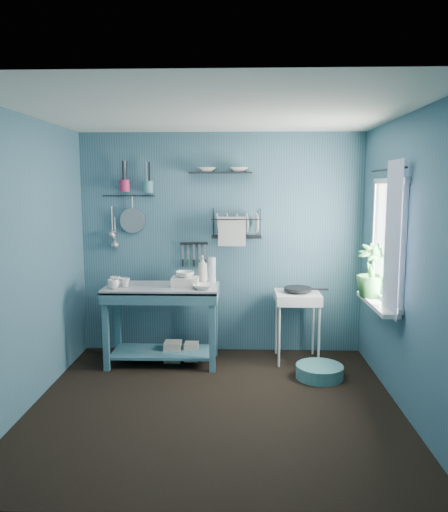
{
  "coord_description": "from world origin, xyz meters",
  "views": [
    {
      "loc": [
        0.22,
        -4.16,
        1.9
      ],
      "look_at": [
        0.05,
        0.85,
        1.2
      ],
      "focal_mm": 35.0,
      "sensor_mm": 36.0,
      "label": 1
    }
  ],
  "objects_px": {
    "soap_bottle": "(203,269)",
    "hotplate_stand": "(297,327)",
    "utensil_cup_magenta": "(125,186)",
    "dish_rack": "(237,223)",
    "frying_pan": "(298,289)",
    "work_counter": "(163,325)",
    "wash_tub": "(185,282)",
    "storage_tin_large": "(173,351)",
    "floor_basin": "(319,372)",
    "colander": "(132,221)",
    "mug_left": "(113,284)",
    "mug_right": "(115,281)",
    "mug_mid": "(125,282)",
    "storage_tin_small": "(191,352)",
    "potted_plant": "(372,271)",
    "utensil_cup_teal": "(148,187)",
    "water_bottle": "(212,270)"
  },
  "relations": [
    {
      "from": "soap_bottle",
      "to": "storage_tin_large",
      "type": "xyz_separation_m",
      "value": [
        -0.32,
        -0.15,
        -0.89
      ]
    },
    {
      "from": "dish_rack",
      "to": "floor_basin",
      "type": "bearing_deg",
      "value": -34.28
    },
    {
      "from": "mug_right",
      "to": "potted_plant",
      "type": "bearing_deg",
      "value": -8.13
    },
    {
      "from": "mug_left",
      "to": "colander",
      "type": "bearing_deg",
      "value": 81.34
    },
    {
      "from": "potted_plant",
      "to": "floor_basin",
      "type": "xyz_separation_m",
      "value": [
        -0.48,
        -0.01,
        -1.03
      ]
    },
    {
      "from": "dish_rack",
      "to": "mug_mid",
      "type": "bearing_deg",
      "value": -154.7
    },
    {
      "from": "hotplate_stand",
      "to": "utensil_cup_magenta",
      "type": "bearing_deg",
      "value": 177.43
    },
    {
      "from": "mug_left",
      "to": "mug_right",
      "type": "height_order",
      "value": "same"
    },
    {
      "from": "mug_left",
      "to": "hotplate_stand",
      "type": "height_order",
      "value": "mug_left"
    },
    {
      "from": "mug_right",
      "to": "wash_tub",
      "type": "relative_size",
      "value": 0.44
    },
    {
      "from": "mug_mid",
      "to": "floor_basin",
      "type": "height_order",
      "value": "mug_mid"
    },
    {
      "from": "frying_pan",
      "to": "colander",
      "type": "bearing_deg",
      "value": 170.93
    },
    {
      "from": "mug_left",
      "to": "potted_plant",
      "type": "height_order",
      "value": "potted_plant"
    },
    {
      "from": "mug_mid",
      "to": "wash_tub",
      "type": "height_order",
      "value": "wash_tub"
    },
    {
      "from": "mug_mid",
      "to": "storage_tin_small",
      "type": "height_order",
      "value": "mug_mid"
    },
    {
      "from": "soap_bottle",
      "to": "hotplate_stand",
      "type": "bearing_deg",
      "value": -4.15
    },
    {
      "from": "mug_mid",
      "to": "hotplate_stand",
      "type": "relative_size",
      "value": 0.13
    },
    {
      "from": "dish_rack",
      "to": "potted_plant",
      "type": "xyz_separation_m",
      "value": [
        1.32,
        -0.71,
        -0.41
      ]
    },
    {
      "from": "water_bottle",
      "to": "storage_tin_small",
      "type": "relative_size",
      "value": 1.4
    },
    {
      "from": "work_counter",
      "to": "soap_bottle",
      "type": "height_order",
      "value": "soap_bottle"
    },
    {
      "from": "wash_tub",
      "to": "mug_left",
      "type": "bearing_deg",
      "value": -169.14
    },
    {
      "from": "work_counter",
      "to": "wash_tub",
      "type": "bearing_deg",
      "value": -14.2
    },
    {
      "from": "work_counter",
      "to": "colander",
      "type": "bearing_deg",
      "value": 123.39
    },
    {
      "from": "utensil_cup_magenta",
      "to": "utensil_cup_teal",
      "type": "relative_size",
      "value": 1.0
    },
    {
      "from": "wash_tub",
      "to": "storage_tin_large",
      "type": "bearing_deg",
      "value": 154.98
    },
    {
      "from": "colander",
      "to": "potted_plant",
      "type": "bearing_deg",
      "value": -17.59
    },
    {
      "from": "soap_bottle",
      "to": "storage_tin_small",
      "type": "height_order",
      "value": "soap_bottle"
    },
    {
      "from": "work_counter",
      "to": "floor_basin",
      "type": "xyz_separation_m",
      "value": [
        1.63,
        -0.38,
        -0.36
      ]
    },
    {
      "from": "soap_bottle",
      "to": "frying_pan",
      "type": "relative_size",
      "value": 1.0
    },
    {
      "from": "wash_tub",
      "to": "storage_tin_small",
      "type": "bearing_deg",
      "value": 63.43
    },
    {
      "from": "mug_right",
      "to": "frying_pan",
      "type": "xyz_separation_m",
      "value": [
        1.96,
        0.12,
        -0.1
      ]
    },
    {
      "from": "mug_mid",
      "to": "potted_plant",
      "type": "height_order",
      "value": "potted_plant"
    },
    {
      "from": "utensil_cup_teal",
      "to": "storage_tin_large",
      "type": "height_order",
      "value": "utensil_cup_teal"
    },
    {
      "from": "wash_tub",
      "to": "colander",
      "type": "bearing_deg",
      "value": 145.58
    },
    {
      "from": "mug_mid",
      "to": "floor_basin",
      "type": "relative_size",
      "value": 0.21
    },
    {
      "from": "dish_rack",
      "to": "frying_pan",
      "type": "bearing_deg",
      "value": -11.47
    },
    {
      "from": "floor_basin",
      "to": "dish_rack",
      "type": "bearing_deg",
      "value": 139.27
    },
    {
      "from": "soap_bottle",
      "to": "storage_tin_small",
      "type": "bearing_deg",
      "value": -135.0
    },
    {
      "from": "utensil_cup_magenta",
      "to": "hotplate_stand",
      "type": "bearing_deg",
      "value": -7.87
    },
    {
      "from": "frying_pan",
      "to": "dish_rack",
      "type": "height_order",
      "value": "dish_rack"
    },
    {
      "from": "utensil_cup_magenta",
      "to": "utensil_cup_teal",
      "type": "xyz_separation_m",
      "value": [
        0.26,
        0.0,
        -0.01
      ]
    },
    {
      "from": "mug_right",
      "to": "hotplate_stand",
      "type": "distance_m",
      "value": 2.03
    },
    {
      "from": "wash_tub",
      "to": "dish_rack",
      "type": "relative_size",
      "value": 0.51
    },
    {
      "from": "wash_tub",
      "to": "utensil_cup_teal",
      "type": "xyz_separation_m",
      "value": [
        -0.45,
        0.41,
        1.0
      ]
    },
    {
      "from": "utensil_cup_teal",
      "to": "potted_plant",
      "type": "distance_m",
      "value": 2.56
    },
    {
      "from": "storage_tin_small",
      "to": "floor_basin",
      "type": "xyz_separation_m",
      "value": [
        1.33,
        -0.46,
        -0.04
      ]
    },
    {
      "from": "work_counter",
      "to": "frying_pan",
      "type": "distance_m",
      "value": 1.51
    },
    {
      "from": "mug_left",
      "to": "mug_mid",
      "type": "xyz_separation_m",
      "value": [
        0.1,
        0.1,
        -0.0
      ]
    },
    {
      "from": "mug_right",
      "to": "water_bottle",
      "type": "distance_m",
      "value": 1.05
    },
    {
      "from": "mug_left",
      "to": "utensil_cup_magenta",
      "type": "bearing_deg",
      "value": 88.04
    }
  ]
}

